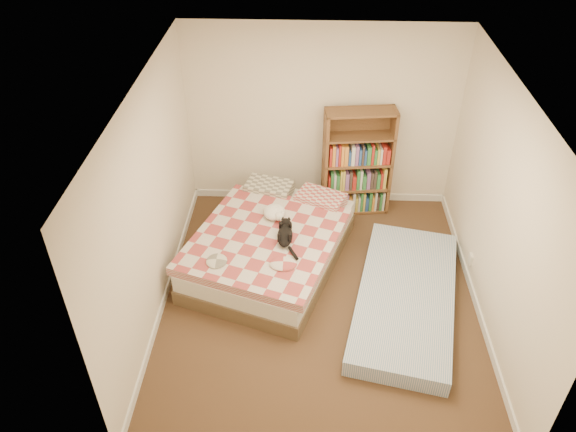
{
  "coord_description": "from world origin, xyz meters",
  "views": [
    {
      "loc": [
        -0.17,
        -4.56,
        4.56
      ],
      "look_at": [
        -0.37,
        0.3,
        0.93
      ],
      "focal_mm": 35.0,
      "sensor_mm": 36.0,
      "label": 1
    }
  ],
  "objects_px": {
    "bed": "(271,244)",
    "bookshelf": "(356,174)",
    "floor_mattress": "(406,298)",
    "black_cat": "(285,234)",
    "white_dog": "(275,212)"
  },
  "relations": [
    {
      "from": "bookshelf",
      "to": "floor_mattress",
      "type": "relative_size",
      "value": 0.65
    },
    {
      "from": "bed",
      "to": "bookshelf",
      "type": "xyz_separation_m",
      "value": [
        1.07,
        1.14,
        0.29
      ]
    },
    {
      "from": "black_cat",
      "to": "white_dog",
      "type": "height_order",
      "value": "black_cat"
    },
    {
      "from": "bookshelf",
      "to": "white_dog",
      "type": "bearing_deg",
      "value": -143.9
    },
    {
      "from": "black_cat",
      "to": "white_dog",
      "type": "bearing_deg",
      "value": 109.54
    },
    {
      "from": "bed",
      "to": "black_cat",
      "type": "bearing_deg",
      "value": -28.57
    },
    {
      "from": "floor_mattress",
      "to": "white_dog",
      "type": "distance_m",
      "value": 1.81
    },
    {
      "from": "floor_mattress",
      "to": "black_cat",
      "type": "distance_m",
      "value": 1.52
    },
    {
      "from": "bookshelf",
      "to": "black_cat",
      "type": "xyz_separation_m",
      "value": [
        -0.88,
        -1.34,
        0.03
      ]
    },
    {
      "from": "bookshelf",
      "to": "floor_mattress",
      "type": "bearing_deg",
      "value": -82.16
    },
    {
      "from": "bed",
      "to": "floor_mattress",
      "type": "relative_size",
      "value": 1.1
    },
    {
      "from": "floor_mattress",
      "to": "black_cat",
      "type": "bearing_deg",
      "value": 172.43
    },
    {
      "from": "black_cat",
      "to": "floor_mattress",
      "type": "bearing_deg",
      "value": -19.9
    },
    {
      "from": "black_cat",
      "to": "bookshelf",
      "type": "bearing_deg",
      "value": 56.67
    },
    {
      "from": "bed",
      "to": "bookshelf",
      "type": "relative_size",
      "value": 1.68
    }
  ]
}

